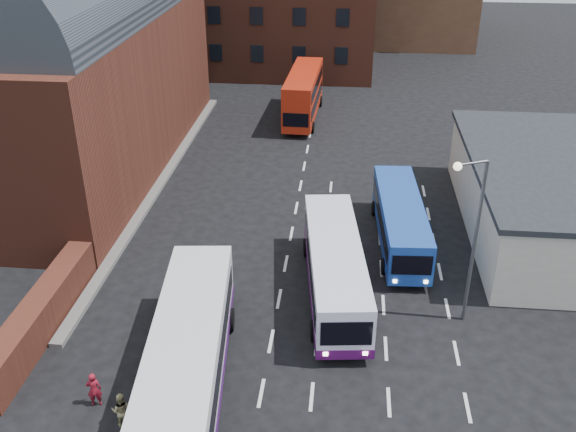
# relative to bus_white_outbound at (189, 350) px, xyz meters

# --- Properties ---
(ground) EXTENTS (180.00, 180.00, 0.00)m
(ground) POSITION_rel_bus_white_outbound_xyz_m (2.82, 0.67, -1.84)
(ground) COLOR black
(railway_station) EXTENTS (12.00, 28.00, 16.00)m
(railway_station) POSITION_rel_bus_white_outbound_xyz_m (-12.68, 21.67, 5.79)
(railway_station) COLOR #602B1E
(railway_station) RESTS_ON ground
(forecourt_wall) EXTENTS (1.20, 10.00, 1.80)m
(forecourt_wall) POSITION_rel_bus_white_outbound_xyz_m (-7.38, 2.67, -0.94)
(forecourt_wall) COLOR #602B1E
(forecourt_wall) RESTS_ON ground
(cream_building) EXTENTS (10.40, 16.40, 4.25)m
(cream_building) POSITION_rel_bus_white_outbound_xyz_m (17.82, 14.67, 0.31)
(cream_building) COLOR beige
(cream_building) RESTS_ON ground
(brick_terrace) EXTENTS (22.00, 10.00, 11.00)m
(brick_terrace) POSITION_rel_bus_white_outbound_xyz_m (-3.18, 46.67, 3.66)
(brick_terrace) COLOR brown
(brick_terrace) RESTS_ON ground
(bus_white_outbound) EXTENTS (3.81, 11.64, 3.12)m
(bus_white_outbound) POSITION_rel_bus_white_outbound_xyz_m (0.00, 0.00, 0.00)
(bus_white_outbound) COLOR silver
(bus_white_outbound) RESTS_ON ground
(bus_white_inbound) EXTENTS (3.63, 10.72, 2.87)m
(bus_white_inbound) POSITION_rel_bus_white_outbound_xyz_m (5.44, 6.85, -0.15)
(bus_white_inbound) COLOR white
(bus_white_inbound) RESTS_ON ground
(bus_blue) EXTENTS (2.84, 9.71, 2.62)m
(bus_blue) POSITION_rel_bus_white_outbound_xyz_m (8.82, 12.10, -0.29)
(bus_blue) COLOR #1B42A0
(bus_blue) RESTS_ON ground
(bus_red_double) EXTENTS (2.80, 9.95, 3.95)m
(bus_red_double) POSITION_rel_bus_white_outbound_xyz_m (1.97, 32.15, 0.26)
(bus_red_double) COLOR red
(bus_red_double) RESTS_ON ground
(street_lamp) EXTENTS (1.52, 0.82, 8.03)m
(street_lamp) POSITION_rel_bus_white_outbound_xyz_m (11.16, 5.41, 3.00)
(street_lamp) COLOR #525356
(street_lamp) RESTS_ON ground
(pedestrian_red) EXTENTS (0.63, 0.49, 1.53)m
(pedestrian_red) POSITION_rel_bus_white_outbound_xyz_m (-3.43, -1.35, -1.08)
(pedestrian_red) COLOR maroon
(pedestrian_red) RESTS_ON ground
(pedestrian_beige) EXTENTS (0.78, 0.64, 1.49)m
(pedestrian_beige) POSITION_rel_bus_white_outbound_xyz_m (-2.06, -2.27, -1.10)
(pedestrian_beige) COLOR tan
(pedestrian_beige) RESTS_ON ground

